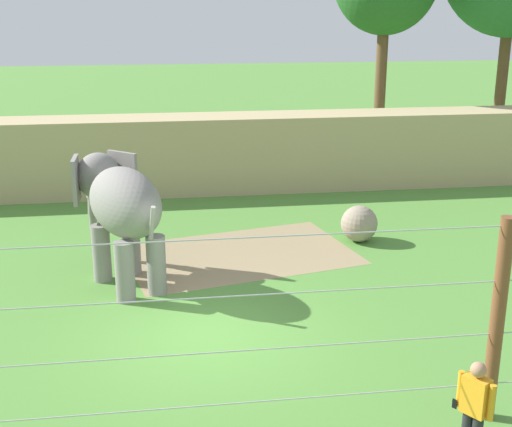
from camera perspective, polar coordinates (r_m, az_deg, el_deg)
ground_plane at (r=14.05m, az=-3.98°, el=-9.83°), size 120.00×120.00×0.00m
dirt_patch at (r=18.13m, az=-1.34°, el=-3.37°), size 6.46×4.88×0.01m
embankment_wall at (r=23.89m, az=-5.94°, el=4.86°), size 36.00×1.80×2.60m
elephant at (r=16.05m, az=-11.11°, el=0.71°), size 2.52×3.59×2.88m
enrichment_ball at (r=19.16m, az=8.48°, el=-0.83°), size 1.00×1.00×1.00m
cable_fence at (r=10.18m, az=-2.72°, el=-10.26°), size 9.40×0.22×3.35m
zookeeper at (r=10.44m, az=17.50°, el=-15.18°), size 0.43×0.52×1.67m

